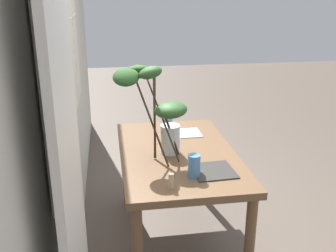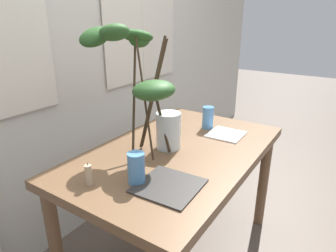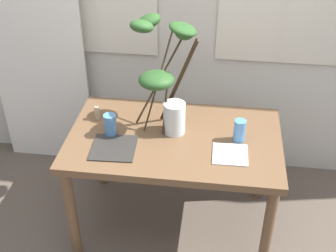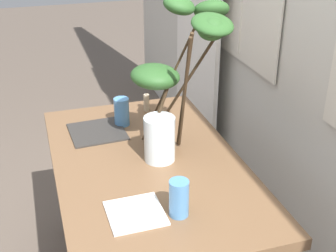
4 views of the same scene
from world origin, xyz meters
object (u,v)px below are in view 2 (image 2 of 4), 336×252
plate_square_left (169,186)px  plate_square_right (226,134)px  vase_with_branches (145,82)px  pillar_candle (89,175)px  drinking_glass_blue_right (208,117)px  dining_table (177,164)px  drinking_glass_blue_left (136,168)px

plate_square_left → plate_square_right: same height
vase_with_branches → pillar_candle: (-0.45, -0.02, -0.33)m
drinking_glass_blue_right → plate_square_left: size_ratio=0.55×
vase_with_branches → plate_square_left: size_ratio=2.60×
plate_square_right → pillar_candle: pillar_candle is taller
plate_square_left → drinking_glass_blue_right: bearing=13.5°
drinking_glass_blue_right → dining_table: bearing=-178.6°
plate_square_left → pillar_candle: (-0.18, 0.30, 0.04)m
drinking_glass_blue_right → plate_square_right: bearing=-107.8°
drinking_glass_blue_left → dining_table: bearing=4.5°
vase_with_branches → drinking_glass_blue_right: (0.48, -0.15, -0.30)m
drinking_glass_blue_left → pillar_candle: (-0.13, 0.16, -0.02)m
plate_square_left → vase_with_branches: bearing=50.4°
drinking_glass_blue_right → pillar_candle: bearing=172.4°
pillar_candle → plate_square_right: bearing=-17.5°
drinking_glass_blue_left → plate_square_right: 0.76m
drinking_glass_blue_left → plate_square_left: size_ratio=0.55×
drinking_glass_blue_right → plate_square_left: bearing=-166.5°
drinking_glass_blue_left → pillar_candle: size_ratio=1.35×
vase_with_branches → pillar_candle: size_ratio=6.38×
dining_table → plate_square_left: (-0.35, -0.17, 0.10)m
drinking_glass_blue_left → plate_square_left: drinking_glass_blue_left is taller
plate_square_right → pillar_candle: size_ratio=1.92×
drinking_glass_blue_right → plate_square_right: size_ratio=0.70×
plate_square_left → dining_table: bearing=25.9°
drinking_glass_blue_left → vase_with_branches: bearing=30.4°
vase_with_branches → drinking_glass_blue_left: bearing=-149.6°
dining_table → plate_square_left: 0.40m
drinking_glass_blue_left → pillar_candle: drinking_glass_blue_left is taller
plate_square_right → vase_with_branches: bearing=145.2°
vase_with_branches → plate_square_right: vase_with_branches is taller
dining_table → drinking_glass_blue_right: size_ratio=9.15×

